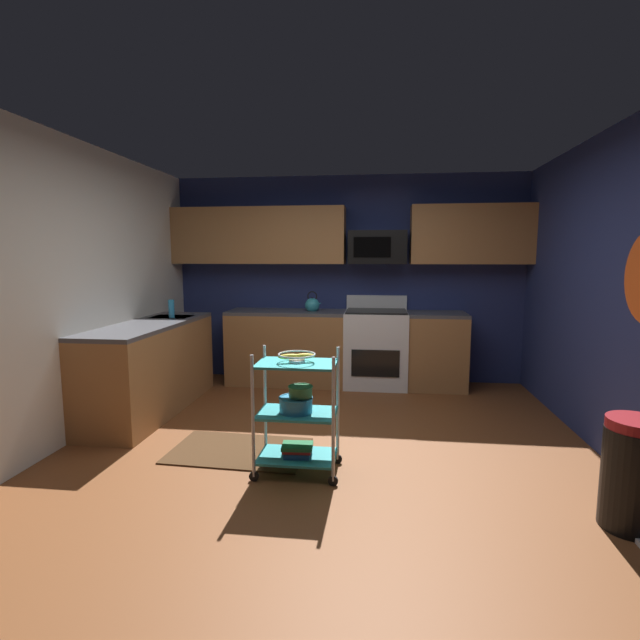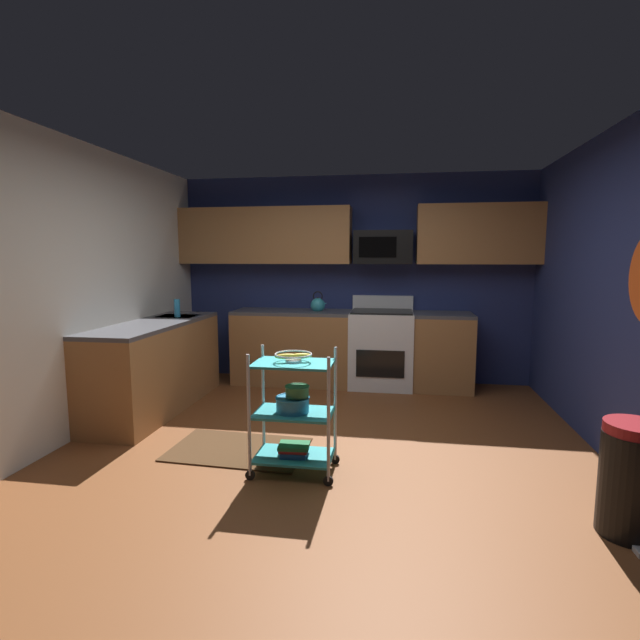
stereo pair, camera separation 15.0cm
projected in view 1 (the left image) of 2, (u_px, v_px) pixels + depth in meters
floor at (326, 453)px, 3.92m from camera, size 4.40×4.80×0.04m
wall_back at (347, 279)px, 6.13m from camera, size 4.52×0.06×2.60m
wall_left at (64, 291)px, 4.02m from camera, size 0.06×4.80×2.60m
wall_right at (630, 296)px, 3.47m from camera, size 0.06×4.80×2.60m
counter_run at (275, 355)px, 5.51m from camera, size 3.66×2.55×0.92m
oven_range at (376, 347)px, 5.87m from camera, size 0.76×0.65×1.10m
upper_cabinets at (339, 235)px, 5.88m from camera, size 4.40×0.33×0.70m
microwave at (377, 247)px, 5.82m from camera, size 0.70×0.39×0.40m
rolling_cart at (297, 413)px, 3.48m from camera, size 0.64×0.39×0.91m
fruit_bowl at (297, 356)px, 3.42m from camera, size 0.27×0.27×0.07m
mixing_bowl_large at (296, 404)px, 3.47m from camera, size 0.25×0.25×0.11m
mixing_bowl_small at (301, 391)px, 3.46m from camera, size 0.18×0.18×0.08m
book_stack at (297, 450)px, 3.51m from camera, size 0.24×0.20×0.08m
kettle at (312, 305)px, 5.90m from camera, size 0.21×0.18×0.26m
dish_soap_bottle at (171, 309)px, 5.24m from camera, size 0.06×0.06×0.20m
trash_can at (634, 474)px, 2.77m from camera, size 0.34×0.42×0.66m
floor_rug at (239, 450)px, 3.91m from camera, size 1.13×0.75×0.01m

